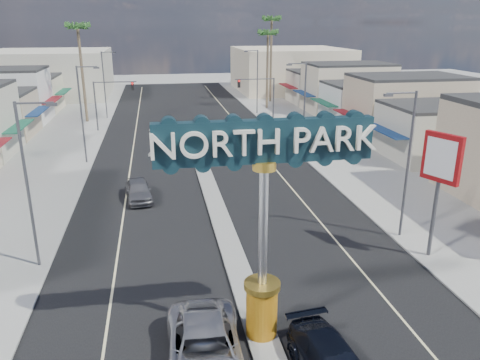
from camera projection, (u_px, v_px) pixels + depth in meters
name	position (u px, v px, depth m)	size (l,w,h in m)	color
ground	(199.00, 158.00, 45.94)	(160.00, 160.00, 0.00)	gray
road	(199.00, 158.00, 45.93)	(20.00, 120.00, 0.01)	black
median_island	(222.00, 222.00, 30.99)	(1.30, 30.00, 0.16)	gray
sidewalk_left	(49.00, 165.00, 43.57)	(8.00, 120.00, 0.12)	gray
sidewalk_right	(334.00, 151.00, 48.26)	(8.00, 120.00, 0.12)	gray
storefront_row_right	(372.00, 100.00, 61.12)	(12.00, 42.00, 6.00)	#B7B29E
backdrop_far_left	(51.00, 74.00, 82.93)	(20.00, 20.00, 8.00)	#B7B29E
backdrop_far_right	(290.00, 70.00, 90.31)	(20.00, 20.00, 8.00)	beige
gateway_sign	(264.00, 207.00, 17.91)	(8.20, 1.50, 9.15)	#B35A0D
traffic_signal_left	(110.00, 96.00, 56.08)	(5.09, 0.45, 6.00)	#47474C
traffic_signal_right	(260.00, 92.00, 59.16)	(5.09, 0.45, 6.00)	#47474C
streetlight_l_near	(30.00, 178.00, 23.91)	(2.03, 0.22, 9.00)	#47474C
streetlight_l_mid	(83.00, 110.00, 42.56)	(2.03, 0.22, 9.00)	#47474C
streetlight_l_far	(105.00, 82.00, 63.08)	(2.03, 0.22, 9.00)	#47474C
streetlight_r_near	(406.00, 158.00, 27.41)	(2.03, 0.22, 9.00)	#47474C
streetlight_r_mid	(303.00, 103.00, 46.07)	(2.03, 0.22, 9.00)	#47474C
streetlight_r_far	(256.00, 78.00, 66.58)	(2.03, 0.22, 9.00)	#47474C
palm_left_far	(78.00, 32.00, 58.73)	(2.60, 2.60, 13.10)	brown
palm_right_mid	(268.00, 37.00, 68.97)	(2.60, 2.60, 12.10)	brown
palm_right_far	(272.00, 24.00, 74.33)	(2.60, 2.60, 14.10)	brown
suv_left	(205.00, 351.00, 17.63)	(2.89, 6.27, 1.74)	#ACACB1
car_parked_left	(138.00, 190.00, 34.91)	(1.79, 4.44, 1.51)	slate
car_parked_right	(252.00, 143.00, 48.59)	(1.48, 4.25, 1.40)	silver
bank_pylon_sign	(441.00, 165.00, 24.83)	(1.13, 2.12, 7.03)	#47474C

